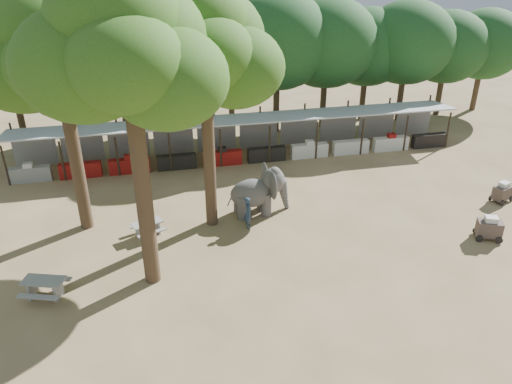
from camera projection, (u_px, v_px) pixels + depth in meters
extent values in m
plane|color=brown|center=(307.00, 289.00, 19.99)|extent=(100.00, 100.00, 0.00)
cube|color=#A4A8AD|center=(241.00, 119.00, 31.03)|extent=(28.00, 2.99, 0.39)
cylinder|color=#2D2319|center=(26.00, 164.00, 28.07)|extent=(0.12, 0.12, 2.40)
cylinder|color=#2D2319|center=(34.00, 144.00, 30.33)|extent=(0.12, 0.12, 2.80)
cube|color=gray|center=(30.00, 174.00, 28.63)|extent=(2.38, 0.50, 0.90)
cube|color=gray|center=(35.00, 150.00, 30.47)|extent=(2.52, 0.12, 2.00)
cylinder|color=#2D2319|center=(78.00, 160.00, 28.60)|extent=(0.12, 0.12, 2.40)
cylinder|color=#2D2319|center=(82.00, 140.00, 30.86)|extent=(0.12, 0.12, 2.80)
cube|color=maroon|center=(81.00, 170.00, 29.16)|extent=(2.38, 0.50, 0.90)
cube|color=gray|center=(83.00, 146.00, 30.99)|extent=(2.52, 0.12, 2.00)
cylinder|color=#2D2319|center=(128.00, 156.00, 29.13)|extent=(0.12, 0.12, 2.40)
cylinder|color=#2D2319|center=(128.00, 137.00, 31.39)|extent=(0.12, 0.12, 2.80)
cube|color=maroon|center=(130.00, 166.00, 29.69)|extent=(2.38, 0.50, 0.90)
cube|color=gray|center=(129.00, 143.00, 31.52)|extent=(2.52, 0.12, 2.00)
cylinder|color=#2D2319|center=(176.00, 152.00, 29.66)|extent=(0.12, 0.12, 2.40)
cylinder|color=#2D2319|center=(173.00, 133.00, 31.91)|extent=(0.12, 0.12, 2.80)
cube|color=black|center=(177.00, 162.00, 30.22)|extent=(2.38, 0.50, 0.90)
cube|color=gray|center=(173.00, 139.00, 32.05)|extent=(2.52, 0.12, 2.00)
cylinder|color=#2D2319|center=(223.00, 148.00, 30.19)|extent=(0.12, 0.12, 2.40)
cylinder|color=#2D2319|center=(216.00, 130.00, 32.44)|extent=(0.12, 0.12, 2.80)
cube|color=maroon|center=(223.00, 158.00, 30.74)|extent=(2.38, 0.50, 0.90)
cube|color=gray|center=(217.00, 136.00, 32.58)|extent=(2.52, 0.12, 2.00)
cylinder|color=#2D2319|center=(268.00, 145.00, 30.71)|extent=(0.12, 0.12, 2.40)
cylinder|color=#2D2319|center=(258.00, 127.00, 32.97)|extent=(0.12, 0.12, 2.80)
cube|color=black|center=(267.00, 154.00, 31.27)|extent=(2.38, 0.50, 0.90)
cube|color=gray|center=(258.00, 133.00, 33.11)|extent=(2.52, 0.12, 2.00)
cylinder|color=#2D2319|center=(311.00, 141.00, 31.24)|extent=(0.12, 0.12, 2.40)
cylinder|color=#2D2319|center=(299.00, 124.00, 33.50)|extent=(0.12, 0.12, 2.80)
cube|color=silver|center=(309.00, 151.00, 31.80)|extent=(2.38, 0.50, 0.90)
cube|color=gray|center=(299.00, 130.00, 33.64)|extent=(2.52, 0.12, 2.00)
cylinder|color=#2D2319|center=(353.00, 138.00, 31.77)|extent=(0.12, 0.12, 2.40)
cylinder|color=#2D2319|center=(338.00, 121.00, 34.03)|extent=(0.12, 0.12, 2.80)
cube|color=silver|center=(351.00, 147.00, 32.33)|extent=(2.38, 0.50, 0.90)
cube|color=gray|center=(338.00, 127.00, 34.17)|extent=(2.52, 0.12, 2.00)
cylinder|color=#2D2319|center=(394.00, 134.00, 32.30)|extent=(0.12, 0.12, 2.40)
cylinder|color=#2D2319|center=(376.00, 118.00, 34.56)|extent=(0.12, 0.12, 2.80)
cube|color=silver|center=(390.00, 144.00, 32.86)|extent=(2.38, 0.50, 0.90)
cube|color=gray|center=(376.00, 124.00, 34.70)|extent=(2.52, 0.12, 2.00)
cylinder|color=#2D2319|center=(433.00, 131.00, 32.83)|extent=(0.12, 0.12, 2.40)
cylinder|color=#2D2319|center=(413.00, 115.00, 35.09)|extent=(0.12, 0.12, 2.80)
cube|color=black|center=(429.00, 140.00, 33.39)|extent=(2.38, 0.50, 0.90)
cube|color=gray|center=(413.00, 121.00, 35.23)|extent=(2.52, 0.12, 2.00)
cylinder|color=#332316|center=(72.00, 138.00, 22.29)|extent=(0.60, 0.60, 9.20)
cone|color=#332316|center=(53.00, 31.00, 20.19)|extent=(0.57, 0.57, 2.88)
ellipsoid|color=#1E4C0E|center=(25.00, 65.00, 20.81)|extent=(4.80, 4.80, 3.94)
ellipsoid|color=#1E4C0E|center=(89.00, 77.00, 20.71)|extent=(4.20, 4.20, 3.44)
ellipsoid|color=#1E4C0E|center=(65.00, 45.00, 21.54)|extent=(5.20, 5.20, 4.26)
ellipsoid|color=#1E4C0E|center=(53.00, 65.00, 19.55)|extent=(3.80, 3.80, 3.12)
ellipsoid|color=#1E4C0E|center=(46.00, 30.00, 20.30)|extent=(4.40, 4.40, 3.61)
cylinder|color=#332316|center=(140.00, 164.00, 18.23)|extent=(0.64, 0.64, 10.40)
cone|color=#332316|center=(123.00, 14.00, 15.86)|extent=(0.61, 0.61, 3.25)
ellipsoid|color=#1E4C0E|center=(85.00, 64.00, 16.57)|extent=(4.80, 4.80, 3.94)
ellipsoid|color=#1E4C0E|center=(167.00, 78.00, 16.46)|extent=(4.20, 4.20, 3.44)
ellipsoid|color=#1E4C0E|center=(133.00, 39.00, 17.29)|extent=(5.20, 5.20, 4.26)
ellipsoid|color=#1E4C0E|center=(127.00, 63.00, 15.30)|extent=(3.80, 3.80, 3.12)
ellipsoid|color=#1E4C0E|center=(114.00, 19.00, 16.05)|extent=(4.40, 4.40, 3.61)
cylinder|color=#332316|center=(208.00, 131.00, 22.46)|extent=(0.56, 0.56, 9.60)
cone|color=#332316|center=(203.00, 20.00, 20.27)|extent=(0.53, 0.53, 3.00)
ellipsoid|color=#1E4C0E|center=(170.00, 56.00, 20.92)|extent=(4.80, 4.80, 3.94)
ellipsoid|color=#1E4C0E|center=(235.00, 67.00, 20.81)|extent=(4.20, 4.20, 3.44)
ellipsoid|color=#1E4C0E|center=(205.00, 36.00, 21.65)|extent=(5.20, 5.20, 4.26)
ellipsoid|color=#1E4C0E|center=(208.00, 55.00, 19.66)|extent=(3.80, 3.80, 3.12)
ellipsoid|color=#1E4C0E|center=(195.00, 20.00, 20.41)|extent=(4.40, 4.40, 3.61)
cylinder|color=#332316|center=(30.00, 118.00, 33.15)|extent=(0.44, 0.44, 3.74)
ellipsoid|color=#113615|center=(18.00, 63.00, 31.48)|extent=(6.46, 5.95, 5.61)
cylinder|color=#332316|center=(83.00, 115.00, 33.78)|extent=(0.44, 0.44, 3.74)
ellipsoid|color=#113615|center=(74.00, 60.00, 32.11)|extent=(6.46, 5.95, 5.61)
cylinder|color=#332316|center=(133.00, 111.00, 34.41)|extent=(0.44, 0.44, 3.74)
ellipsoid|color=#113615|center=(127.00, 58.00, 32.74)|extent=(6.46, 5.95, 5.61)
cylinder|color=#332316|center=(181.00, 108.00, 35.04)|extent=(0.44, 0.44, 3.74)
ellipsoid|color=#113615|center=(178.00, 56.00, 33.37)|extent=(6.46, 5.95, 5.61)
cylinder|color=#332316|center=(228.00, 105.00, 35.67)|extent=(0.44, 0.44, 3.74)
ellipsoid|color=#113615|center=(227.00, 53.00, 34.00)|extent=(6.46, 5.95, 5.61)
cylinder|color=#332316|center=(273.00, 102.00, 36.30)|extent=(0.44, 0.44, 3.74)
ellipsoid|color=#113615|center=(274.00, 51.00, 34.63)|extent=(6.46, 5.95, 5.61)
cylinder|color=#332316|center=(317.00, 99.00, 36.93)|extent=(0.44, 0.44, 3.74)
ellipsoid|color=#113615|center=(320.00, 49.00, 35.26)|extent=(6.46, 5.95, 5.61)
cylinder|color=#332316|center=(359.00, 97.00, 37.56)|extent=(0.44, 0.44, 3.74)
ellipsoid|color=#113615|center=(364.00, 47.00, 35.89)|extent=(6.46, 5.95, 5.61)
cylinder|color=#332316|center=(400.00, 94.00, 38.19)|extent=(0.44, 0.44, 3.74)
ellipsoid|color=#113615|center=(406.00, 45.00, 36.52)|extent=(6.46, 5.95, 5.61)
cylinder|color=#332316|center=(439.00, 92.00, 38.82)|extent=(0.44, 0.44, 3.74)
ellipsoid|color=#113615|center=(448.00, 43.00, 37.15)|extent=(6.46, 5.95, 5.61)
cylinder|color=#332316|center=(477.00, 89.00, 39.45)|extent=(0.44, 0.44, 3.74)
ellipsoid|color=#113615|center=(487.00, 42.00, 37.78)|extent=(6.46, 5.95, 5.61)
ellipsoid|color=#444242|center=(252.00, 193.00, 24.95)|extent=(2.37, 1.52, 1.46)
cylinder|color=#444242|center=(242.00, 208.00, 24.74)|extent=(0.57, 0.57, 1.23)
cylinder|color=#444242|center=(239.00, 202.00, 25.33)|extent=(0.57, 0.57, 1.23)
cylinder|color=#444242|center=(266.00, 204.00, 25.07)|extent=(0.57, 0.57, 1.23)
cylinder|color=#444242|center=(262.00, 198.00, 25.66)|extent=(0.57, 0.57, 1.23)
ellipsoid|color=#444242|center=(273.00, 181.00, 24.99)|extent=(1.34, 1.12, 1.36)
ellipsoid|color=#444242|center=(273.00, 186.00, 24.36)|extent=(0.31, 1.13, 1.39)
ellipsoid|color=#444242|center=(265.00, 175.00, 25.48)|extent=(0.31, 1.13, 1.39)
cone|color=#444242|center=(285.00, 196.00, 25.60)|extent=(0.60, 0.60, 1.53)
imported|color=#26384C|center=(248.00, 212.00, 23.94)|extent=(0.44, 0.62, 1.61)
cube|color=gray|center=(43.00, 281.00, 19.25)|extent=(1.75, 1.21, 0.06)
cube|color=gray|center=(32.00, 288.00, 19.48)|extent=(0.30, 0.64, 0.75)
cube|color=gray|center=(58.00, 290.00, 19.39)|extent=(0.30, 0.64, 0.75)
cube|color=gray|center=(37.00, 297.00, 18.88)|extent=(1.60, 0.75, 0.05)
cube|color=gray|center=(52.00, 278.00, 19.92)|extent=(1.60, 0.75, 0.05)
cube|color=gray|center=(147.00, 223.00, 23.33)|extent=(1.54, 1.12, 0.06)
cube|color=gray|center=(138.00, 232.00, 23.26)|extent=(0.29, 0.56, 0.65)
cube|color=gray|center=(157.00, 226.00, 23.72)|extent=(0.29, 0.56, 0.65)
cube|color=gray|center=(152.00, 233.00, 23.08)|extent=(1.39, 0.73, 0.05)
cube|color=gray|center=(143.00, 223.00, 23.84)|extent=(1.39, 0.73, 0.05)
cube|color=#3E312B|center=(489.00, 229.00, 23.13)|extent=(1.25, 1.01, 0.76)
cylinder|color=black|center=(479.00, 239.00, 23.05)|extent=(0.33, 0.18, 0.33)
cylinder|color=black|center=(499.00, 240.00, 22.92)|extent=(0.33, 0.18, 0.33)
cylinder|color=black|center=(476.00, 231.00, 23.68)|extent=(0.33, 0.18, 0.33)
cylinder|color=black|center=(495.00, 232.00, 23.55)|extent=(0.33, 0.18, 0.33)
cube|color=silver|center=(491.00, 219.00, 22.90)|extent=(0.67, 0.61, 0.27)
cube|color=#3E312B|center=(502.00, 192.00, 26.46)|extent=(1.19, 0.95, 0.72)
cylinder|color=black|center=(502.00, 203.00, 26.17)|extent=(0.31, 0.17, 0.31)
cylinder|color=black|center=(511.00, 199.00, 26.58)|extent=(0.31, 0.17, 0.31)
cylinder|color=black|center=(491.00, 198.00, 26.68)|extent=(0.31, 0.17, 0.31)
cylinder|color=black|center=(500.00, 194.00, 27.08)|extent=(0.31, 0.17, 0.31)
cube|color=silver|center=(504.00, 184.00, 26.25)|extent=(0.63, 0.57, 0.26)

